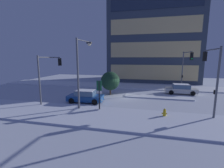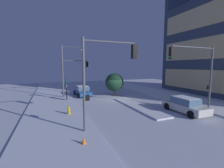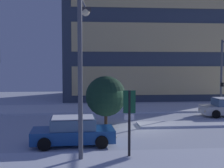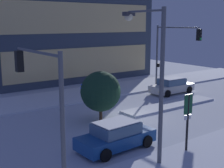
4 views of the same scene
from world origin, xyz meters
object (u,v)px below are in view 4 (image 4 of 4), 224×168
(car_near, at_px, (116,136))
(decorated_tree_median, at_px, (101,91))
(traffic_light_corner_far_right, at_px, (173,46))
(car_far, at_px, (172,86))
(street_lamp_arched, at_px, (151,63))
(traffic_light_corner_near_left, at_px, (41,88))
(parking_info_sign, at_px, (188,116))

(car_near, xyz_separation_m, decorated_tree_median, (2.03, 4.47, 1.37))
(traffic_light_corner_far_right, bearing_deg, decorated_tree_median, -71.16)
(car_far, height_order, street_lamp_arched, street_lamp_arched)
(decorated_tree_median, bearing_deg, car_far, 16.85)
(traffic_light_corner_near_left, xyz_separation_m, traffic_light_corner_far_right, (17.21, 8.74, 0.46))
(street_lamp_arched, bearing_deg, parking_info_sign, -100.96)
(street_lamp_arched, distance_m, parking_info_sign, 3.56)
(traffic_light_corner_far_right, distance_m, street_lamp_arched, 15.94)
(traffic_light_corner_far_right, xyz_separation_m, decorated_tree_median, (-10.80, -3.69, -2.36))
(traffic_light_corner_far_right, bearing_deg, street_lamp_arched, -50.53)
(parking_info_sign, bearing_deg, car_far, -41.95)
(car_near, bearing_deg, parking_info_sign, -47.41)
(decorated_tree_median, bearing_deg, traffic_light_corner_far_right, 18.84)
(car_near, distance_m, street_lamp_arched, 4.59)
(traffic_light_corner_far_right, distance_m, parking_info_sign, 15.01)
(street_lamp_arched, bearing_deg, car_near, 20.07)
(street_lamp_arched, xyz_separation_m, decorated_tree_median, (1.50, 6.45, -2.74))
(car_near, bearing_deg, decorated_tree_median, 62.70)
(car_near, height_order, decorated_tree_median, decorated_tree_median)
(car_far, distance_m, traffic_light_corner_far_right, 3.81)
(car_far, relative_size, traffic_light_corner_far_right, 0.71)
(traffic_light_corner_near_left, relative_size, traffic_light_corner_far_right, 0.88)
(car_far, distance_m, parking_info_sign, 14.08)
(traffic_light_corner_near_left, relative_size, decorated_tree_median, 1.64)
(car_near, distance_m, traffic_light_corner_near_left, 5.50)
(car_near, xyz_separation_m, traffic_light_corner_near_left, (-4.39, -0.58, 3.27))
(car_near, bearing_deg, traffic_light_corner_near_left, -175.38)
(car_near, relative_size, parking_info_sign, 1.44)
(parking_info_sign, bearing_deg, traffic_light_corner_far_right, -41.91)
(traffic_light_corner_near_left, distance_m, parking_info_sign, 7.56)
(car_far, relative_size, decorated_tree_median, 1.32)
(car_far, bearing_deg, car_near, 31.98)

